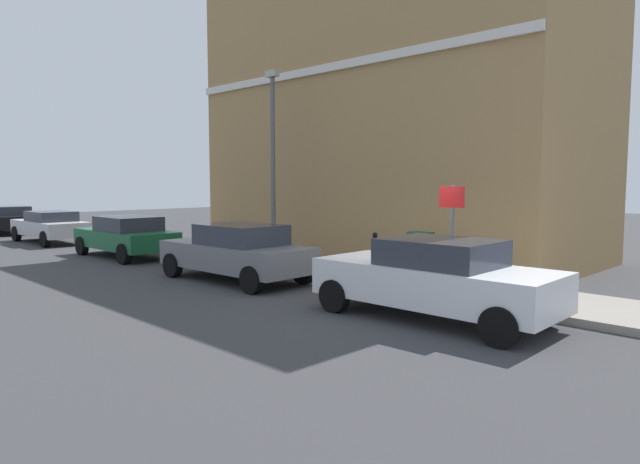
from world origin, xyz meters
The scene contains 12 objects.
ground centered at (0.00, 0.00, 0.00)m, with size 80.00×80.00×0.00m, color #38383A.
sidewalk centered at (1.98, 6.00, 0.07)m, with size 2.44×30.00×0.15m, color gray.
corner_building centered at (6.27, 4.45, 4.72)m, with size 6.25×12.90×9.44m.
car_white centered at (-0.51, -1.71, 0.77)m, with size 1.99×4.52×1.49m.
car_grey centered at (-0.63, 4.11, 0.75)m, with size 1.97×4.39×1.45m.
car_green centered at (-0.50, 10.40, 0.72)m, with size 1.90×4.22×1.38m.
car_silver centered at (-0.67, 16.81, 0.70)m, with size 1.81×4.40×1.31m.
car_black centered at (-0.51, 22.78, 0.70)m, with size 2.02×4.24×1.33m.
utility_cabinet centered at (2.21, 0.49, 0.68)m, with size 0.46×0.61×1.15m.
bollard_near_cabinet centered at (2.31, 2.00, 0.70)m, with size 0.14×0.14×1.04m.
street_sign centered at (1.10, -1.05, 1.66)m, with size 0.08×0.60×2.30m.
lamppost centered at (2.03, 5.79, 3.30)m, with size 0.20×0.44×5.72m.
Camera 1 is at (-9.13, -7.28, 2.52)m, focal length 31.28 mm.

